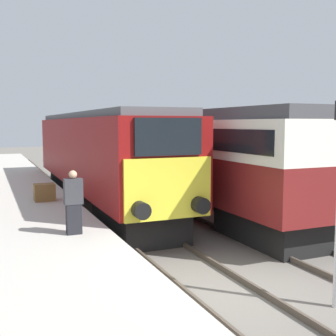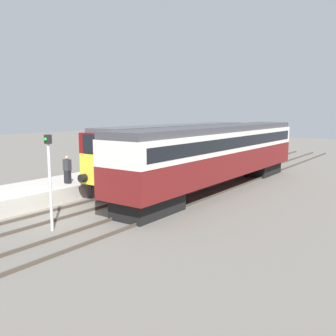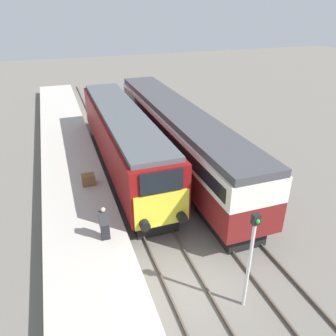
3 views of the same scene
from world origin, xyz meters
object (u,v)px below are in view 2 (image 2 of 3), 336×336
(passenger_carriage, at_px, (219,151))
(locomotive, at_px, (179,150))
(person_on_platform, at_px, (67,170))
(luggage_crate, at_px, (125,168))
(signal_post, at_px, (50,175))

(passenger_carriage, bearing_deg, locomotive, 171.31)
(locomotive, relative_size, passenger_carriage, 0.85)
(person_on_platform, distance_m, luggage_crate, 4.93)
(passenger_carriage, height_order, person_on_platform, passenger_carriage)
(passenger_carriage, xyz_separation_m, luggage_crate, (-5.97, -2.13, -1.30))
(luggage_crate, bearing_deg, person_on_platform, -88.95)
(passenger_carriage, bearing_deg, signal_post, -98.51)
(locomotive, relative_size, signal_post, 3.99)
(signal_post, relative_size, luggage_crate, 5.66)
(person_on_platform, xyz_separation_m, luggage_crate, (-0.09, 4.91, -0.48))
(person_on_platform, relative_size, signal_post, 0.40)
(signal_post, height_order, luggage_crate, signal_post)
(locomotive, relative_size, person_on_platform, 10.03)
(person_on_platform, height_order, signal_post, signal_post)
(signal_post, xyz_separation_m, luggage_crate, (-4.27, 9.23, -1.22))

